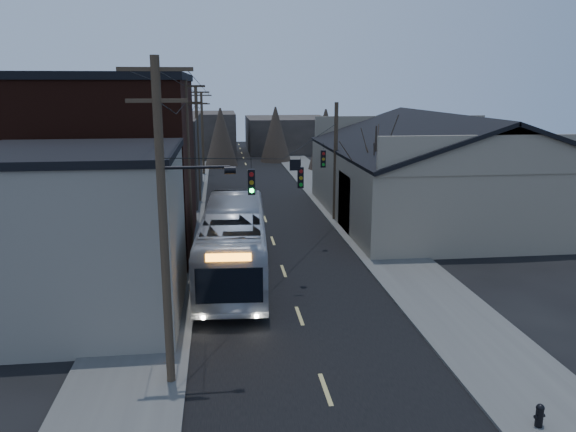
{
  "coord_description": "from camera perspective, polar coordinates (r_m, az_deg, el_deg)",
  "views": [
    {
      "loc": [
        -3.2,
        -14.19,
        9.64
      ],
      "look_at": [
        0.25,
        14.06,
        3.0
      ],
      "focal_mm": 35.0,
      "sensor_mm": 36.0,
      "label": 1
    }
  ],
  "objects": [
    {
      "name": "sidewalk_left",
      "position": [
        45.33,
        -10.97,
        0.69
      ],
      "size": [
        4.0,
        110.0,
        0.12
      ],
      "primitive_type": "cube",
      "color": "#474744",
      "rests_on": "ground"
    },
    {
      "name": "building_brick",
      "position": [
        35.16,
        -18.11,
        4.9
      ],
      "size": [
        10.0,
        12.0,
        10.0
      ],
      "primitive_type": "cube",
      "color": "black",
      "rests_on": "ground"
    },
    {
      "name": "building_far_right",
      "position": [
        85.1,
        -0.05,
        8.31
      ],
      "size": [
        12.0,
        14.0,
        5.0
      ],
      "primitive_type": "cube",
      "color": "#2D2724",
      "rests_on": "ground"
    },
    {
      "name": "bus",
      "position": [
        28.73,
        -5.54,
        -2.66
      ],
      "size": [
        3.82,
        13.42,
        3.7
      ],
      "primitive_type": "imported",
      "rotation": [
        0.0,
        0.0,
        3.09
      ],
      "color": "#ACB0B9",
      "rests_on": "ground"
    },
    {
      "name": "road_surface",
      "position": [
        45.34,
        -2.75,
        0.85
      ],
      "size": [
        9.0,
        110.0,
        0.02
      ],
      "primitive_type": "cube",
      "color": "black",
      "rests_on": "ground"
    },
    {
      "name": "building_clapboard",
      "position": [
        24.68,
        -20.32,
        -2.11
      ],
      "size": [
        8.0,
        8.0,
        7.0
      ],
      "primitive_type": "cube",
      "color": "slate",
      "rests_on": "ground"
    },
    {
      "name": "bare_tree",
      "position": [
        36.05,
        8.77,
        3.33
      ],
      "size": [
        0.4,
        0.4,
        7.2
      ],
      "primitive_type": "cone",
      "color": "black",
      "rests_on": "ground"
    },
    {
      "name": "utility_lines",
      "position": [
        38.61,
        -6.81,
        6.07
      ],
      "size": [
        11.24,
        45.28,
        10.5
      ],
      "color": "#382B1E",
      "rests_on": "ground"
    },
    {
      "name": "sidewalk_right",
      "position": [
        46.24,
        5.31,
        1.12
      ],
      "size": [
        4.0,
        110.0,
        0.12
      ],
      "primitive_type": "cube",
      "color": "#474744",
      "rests_on": "ground"
    },
    {
      "name": "fire_hydrant",
      "position": [
        18.4,
        24.19,
        -17.92
      ],
      "size": [
        0.34,
        0.24,
        0.7
      ],
      "rotation": [
        0.0,
        0.0,
        0.19
      ],
      "color": "black",
      "rests_on": "sidewalk_right"
    },
    {
      "name": "ground",
      "position": [
        17.45,
        5.12,
        -20.46
      ],
      "size": [
        160.0,
        160.0,
        0.0
      ],
      "primitive_type": "plane",
      "color": "black",
      "rests_on": "ground"
    },
    {
      "name": "building_left_far",
      "position": [
        50.95,
        -14.08,
        5.82
      ],
      "size": [
        9.0,
        14.0,
        7.0
      ],
      "primitive_type": "cube",
      "color": "#2D2724",
      "rests_on": "ground"
    },
    {
      "name": "warehouse",
      "position": [
        42.97,
        15.32,
        3.36
      ],
      "size": [
        16.16,
        20.6,
        7.73
      ],
      "color": "gray",
      "rests_on": "ground"
    },
    {
      "name": "building_far_left",
      "position": [
        79.51,
        -9.04,
        8.18
      ],
      "size": [
        10.0,
        12.0,
        6.0
      ],
      "primitive_type": "cube",
      "color": "#2D2724",
      "rests_on": "ground"
    },
    {
      "name": "parked_car",
      "position": [
        43.51,
        -6.54,
        1.06
      ],
      "size": [
        1.57,
        3.78,
        1.22
      ],
      "primitive_type": "imported",
      "rotation": [
        0.0,
        0.0,
        -0.08
      ],
      "color": "#9A9DA1",
      "rests_on": "ground"
    }
  ]
}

